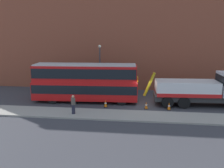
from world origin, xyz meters
TOP-DOWN VIEW (x-y plane):
  - ground_plane at (0.00, 0.00)m, footprint 120.00×120.00m
  - near_kerb at (0.00, -4.20)m, footprint 60.00×2.80m
  - building_facade at (0.00, 6.92)m, footprint 60.00×1.50m
  - recovery_tow_truck at (5.84, 0.06)m, footprint 10.20×3.10m
  - double_decker_bus at (-6.36, 0.03)m, footprint 11.14×3.12m
  - pedestrian_onlooker at (-6.40, -4.53)m, footprint 0.44×0.48m
  - traffic_cone_near_bus at (-3.93, -1.69)m, footprint 0.36×0.36m
  - traffic_cone_midway at (0.08, -1.79)m, footprint 0.36×0.36m
  - traffic_cone_near_truck at (2.24, -1.81)m, footprint 0.36×0.36m
  - street_lamp at (-5.60, 4.73)m, footprint 0.36×0.36m

SIDE VIEW (x-z plane):
  - ground_plane at x=0.00m, z-range 0.00..0.00m
  - near_kerb at x=0.00m, z-range 0.00..0.15m
  - traffic_cone_near_bus at x=-3.93m, z-range -0.02..0.70m
  - traffic_cone_midway at x=0.08m, z-range -0.02..0.70m
  - traffic_cone_near_truck at x=2.24m, z-range -0.02..0.70m
  - pedestrian_onlooker at x=-6.40m, z-range 0.13..1.84m
  - recovery_tow_truck at x=5.84m, z-range -0.08..3.59m
  - double_decker_bus at x=-6.36m, z-range 0.20..4.26m
  - street_lamp at x=-5.60m, z-range 0.56..6.39m
  - building_facade at x=0.00m, z-range 0.07..16.07m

